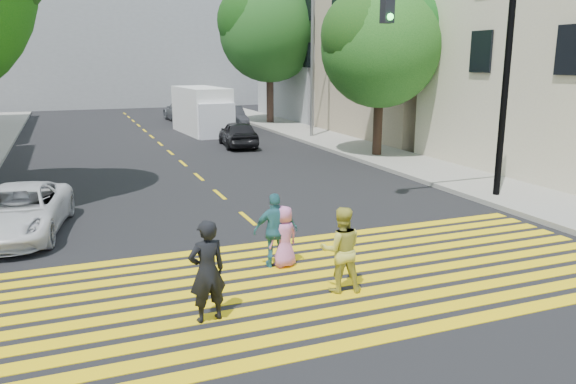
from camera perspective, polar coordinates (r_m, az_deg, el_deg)
ground at (r=10.07m, az=6.38°, el=-11.47°), size 120.00×120.00×0.00m
sidewalk_right at (r=26.72m, az=7.59°, el=4.26°), size 3.00×60.00×0.15m
crosswalk at (r=11.12m, az=3.29°, el=-8.93°), size 13.40×5.30×0.01m
lane_line at (r=31.15m, az=-13.29°, el=5.16°), size 0.12×34.40×0.01m
building_right_tan at (r=33.27m, az=14.56°, el=14.23°), size 10.00×10.00×10.00m
building_right_grey at (r=42.70m, az=5.66°, el=14.27°), size 10.00×10.00×10.00m
backdrop_block at (r=56.26m, az=-17.59°, el=14.50°), size 30.00×8.00×12.00m
tree_right_near at (r=24.80m, az=9.52°, el=14.90°), size 5.89×5.47×7.37m
tree_right_far at (r=37.83m, az=-1.77°, el=16.49°), size 7.77×7.30×9.39m
pedestrian_man at (r=9.27m, az=-8.22°, el=-7.99°), size 0.69×0.51×1.73m
pedestrian_woman at (r=10.39m, az=5.42°, el=-5.85°), size 0.92×0.80×1.62m
pedestrian_child at (r=11.61m, az=-0.41°, el=-4.54°), size 0.72×0.56×1.30m
pedestrian_extra at (r=11.56m, az=-1.26°, el=-3.93°), size 0.97×0.52×1.57m
white_sedan at (r=15.17m, az=-25.72°, el=-1.79°), size 2.71×4.63×1.21m
dark_car_near at (r=28.00m, az=-5.09°, el=5.93°), size 1.94×3.97×1.30m
silver_car at (r=40.70m, az=-10.67°, el=8.12°), size 2.19×4.99×1.43m
dark_car_parked at (r=34.69m, az=-5.94°, el=7.45°), size 1.87×4.55×1.47m
white_van at (r=33.29m, az=-8.62°, el=8.05°), size 2.51×5.78×2.66m
traffic_signal at (r=17.25m, az=18.44°, el=12.81°), size 4.49×0.41×6.59m
street_lamp at (r=30.66m, az=2.12°, el=16.01°), size 2.24×0.56×9.89m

